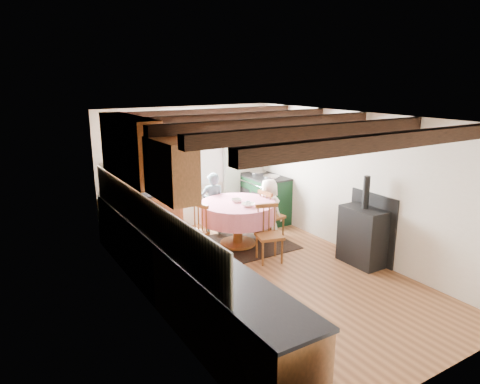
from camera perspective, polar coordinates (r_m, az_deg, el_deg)
floor at (r=6.75m, az=3.65°, el=-10.99°), size 3.60×5.50×0.00m
ceiling at (r=6.10m, az=4.02°, el=9.76°), size 3.60×5.50×0.00m
wall_back at (r=8.64m, az=-6.84°, el=3.15°), size 3.60×0.00×2.40m
wall_front at (r=4.51m, az=24.81°, el=-9.26°), size 3.60×0.00×2.40m
wall_left at (r=5.51m, az=-11.63°, el=-3.84°), size 0.00×5.50×2.40m
wall_right at (r=7.48m, az=15.13°, el=0.90°), size 0.00×5.50×2.40m
beam_a at (r=4.64m, az=18.63°, el=6.31°), size 3.60×0.16×0.16m
beam_b at (r=5.33m, az=10.34°, el=7.85°), size 3.60×0.16×0.16m
beam_c at (r=6.11m, az=4.00°, el=8.92°), size 3.60×0.16×0.16m
beam_d at (r=6.94m, az=-0.88°, el=9.66°), size 3.60×0.16×0.16m
beam_e at (r=7.81m, az=-4.72°, el=10.20°), size 3.60×0.16×0.16m
splash_left at (r=5.79m, az=-12.49°, el=-2.98°), size 0.02×4.50×0.55m
splash_back at (r=8.26m, az=-13.07°, el=2.32°), size 1.40×0.02×0.55m
base_cabinet_left at (r=5.89m, az=-8.47°, el=-10.39°), size 0.60×5.30×0.88m
base_cabinet_back at (r=8.18m, az=-12.45°, el=-3.28°), size 1.30×0.60×0.88m
worktop_left at (r=5.72m, az=-8.46°, el=-6.18°), size 0.64×5.30×0.04m
worktop_back at (r=8.04m, az=-12.59°, el=-0.20°), size 1.30×0.64×0.04m
wall_cabinet_glass at (r=6.50m, az=-14.29°, el=5.65°), size 0.34×1.80×0.90m
wall_cabinet_solid at (r=5.12m, az=-9.08°, el=2.96°), size 0.34×0.90×0.70m
window_frame at (r=8.59m, az=-6.27°, el=5.82°), size 1.34×0.03×1.54m
window_pane at (r=8.60m, az=-6.29°, el=5.82°), size 1.20×0.01×1.40m
curtain_left at (r=8.29m, az=-11.22°, el=1.76°), size 0.35×0.10×2.10m
curtain_right at (r=9.00m, az=-1.06°, el=3.08°), size 0.35×0.10×2.10m
curtain_rod at (r=8.44m, az=-6.13°, el=9.76°), size 2.00×0.03×0.03m
wall_picture at (r=9.06m, az=4.56°, el=6.96°), size 0.04×0.50×0.60m
wall_plate at (r=9.01m, az=-0.76°, el=6.96°), size 0.30×0.02×0.30m
rug at (r=7.87m, az=-0.28°, el=-7.00°), size 1.85×1.44×0.01m
dining_table at (r=7.73m, az=-0.29°, el=-4.27°), size 1.34×1.34×0.81m
chair_near at (r=7.10m, az=3.88°, el=-5.50°), size 0.50×0.52×0.94m
chair_left at (r=7.29m, az=-6.07°, el=-5.16°), size 0.50×0.49×0.90m
chair_right at (r=8.11m, az=4.16°, el=-2.93°), size 0.45×0.43×0.93m
aga_range at (r=9.07m, az=3.18°, el=-0.81°), size 0.69×1.07×0.99m
cast_iron_stove at (r=7.20m, az=15.93°, el=-3.63°), size 0.44×0.73×1.45m
child_far at (r=8.27m, az=-3.58°, el=-1.55°), size 0.50×0.40×1.21m
child_right at (r=8.16m, az=3.81°, el=-2.12°), size 0.44×0.60×1.12m
bowl_a at (r=7.38m, az=1.07°, el=-1.71°), size 0.31×0.31×0.05m
bowl_b at (r=7.64m, az=-0.46°, el=-1.11°), size 0.24×0.24×0.06m
cup at (r=7.38m, az=1.05°, el=-1.57°), size 0.14×0.14×0.09m
canister_tall at (r=7.89m, az=-14.69°, el=0.48°), size 0.15×0.15×0.25m
canister_wide at (r=8.15m, az=-12.49°, el=0.86°), size 0.17×0.17×0.19m
canister_slim at (r=8.05m, az=-10.24°, el=1.15°), size 0.10×0.10×0.29m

